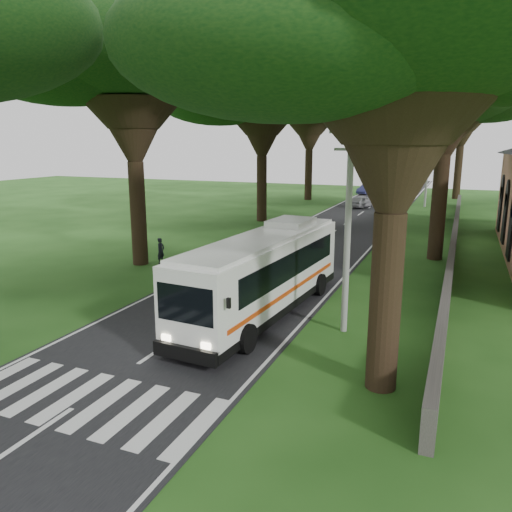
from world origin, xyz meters
TOP-DOWN VIEW (x-y plane):
  - ground at (0.00, 0.00)m, footprint 140.00×140.00m
  - road at (0.00, 25.00)m, footprint 8.00×120.00m
  - crosswalk at (0.00, -2.00)m, footprint 8.00×3.00m
  - property_wall at (9.00, 24.00)m, footprint 0.35×50.00m
  - pole_near at (5.50, 6.00)m, footprint 1.60×0.24m
  - pole_mid at (5.50, 26.00)m, footprint 1.60×0.24m
  - pole_far at (5.50, 46.00)m, footprint 1.60×0.24m
  - tree_l_mida at (-8.00, 12.00)m, footprint 14.36×14.36m
  - tree_l_midb at (-7.50, 30.00)m, footprint 15.70×15.70m
  - tree_l_far at (-8.50, 48.00)m, footprint 14.39×14.39m
  - tree_r_near at (7.50, 2.00)m, footprint 12.45×12.45m
  - tree_r_mida at (8.00, 20.00)m, footprint 16.16×16.16m
  - tree_r_midb at (7.50, 38.00)m, footprint 13.52×13.52m
  - tree_r_far at (8.50, 56.00)m, footprint 14.90×14.90m
  - coach_bus at (1.99, 6.62)m, footprint 3.30×11.51m
  - distant_car_a at (-0.80, 42.69)m, footprint 2.57×4.12m
  - distant_car_b at (-2.96, 57.43)m, footprint 2.26×4.08m
  - distant_car_c at (2.02, 64.28)m, footprint 2.95×5.31m
  - pedestrian at (-6.92, 12.53)m, footprint 0.42×0.59m

SIDE VIEW (x-z plane):
  - ground at x=0.00m, z-range 0.00..0.00m
  - crosswalk at x=0.00m, z-range -0.01..0.01m
  - road at x=0.00m, z-range -0.01..0.03m
  - property_wall at x=9.00m, z-range 0.00..1.20m
  - distant_car_b at x=-2.96m, z-range 0.03..1.30m
  - distant_car_a at x=-0.80m, z-range 0.03..1.34m
  - distant_car_c at x=2.02m, z-range 0.03..1.48m
  - pedestrian at x=-6.92m, z-range 0.00..1.54m
  - coach_bus at x=1.99m, z-range 0.13..3.48m
  - pole_near at x=5.50m, z-range 0.18..8.18m
  - pole_mid at x=5.50m, z-range 0.18..8.18m
  - pole_far at x=5.50m, z-range 0.18..8.18m
  - tree_r_near at x=7.50m, z-range 3.76..16.89m
  - tree_r_midb at x=7.50m, z-range 4.11..18.35m
  - tree_l_midb at x=-7.50m, z-range 4.17..19.35m
  - tree_l_mida at x=-8.00m, z-range 4.44..19.69m
  - tree_l_far at x=-8.50m, z-range 4.53..19.97m
  - tree_r_mida at x=8.00m, z-range 4.67..21.07m
  - tree_r_far at x=8.50m, z-range 4.95..21.46m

